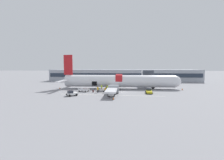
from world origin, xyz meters
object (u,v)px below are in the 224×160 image
Objects in this scene: ground_crew_loader_a at (107,88)px; baggage_tug_rear at (72,93)px; baggage_tug_lead at (149,91)px; ground_crew_supervisor at (98,89)px; ground_crew_helper at (105,90)px; baggage_tug_mid at (111,93)px; suitcase_on_tarmac_upright at (93,91)px; ground_crew_loader_b at (102,87)px; baggage_cart_loading at (101,90)px; airplane at (118,81)px; baggage_cart_queued at (84,90)px; ground_crew_driver at (112,88)px.

baggage_tug_rear is at bearing -131.14° from ground_crew_loader_a.
baggage_tug_lead is 14.43m from ground_crew_supervisor.
ground_crew_helper is at bearing -90.08° from ground_crew_loader_a.
ground_crew_supervisor reaches higher than baggage_tug_mid.
ground_crew_supervisor is 1.84m from suitcase_on_tarmac_upright.
suitcase_on_tarmac_upright is at bearing -113.18° from ground_crew_loader_b.
suitcase_on_tarmac_upright is (-15.96, 0.38, -0.27)m from baggage_tug_lead.
baggage_cart_loading reaches higher than suitcase_on_tarmac_upright.
ground_crew_supervisor is (-5.26, -8.79, -1.59)m from airplane.
suitcase_on_tarmac_upright is (-3.75, 0.97, -0.52)m from ground_crew_helper.
baggage_cart_loading is at bearing 9.54° from baggage_cart_queued.
baggage_tug_lead is at bearing 1.71° from ground_crew_supervisor.
suitcase_on_tarmac_upright is (-5.07, -4.21, -0.48)m from ground_crew_driver.
ground_crew_driver reaches higher than baggage_tug_lead.
ground_crew_loader_a is at bearing 48.73° from baggage_cart_loading.
baggage_tug_mid is 1.60× the size of ground_crew_loader_b.
airplane reaches higher than baggage_tug_rear.
baggage_cart_queued is at bearing -170.46° from baggage_cart_loading.
baggage_cart_loading is (-3.72, 6.96, -0.21)m from baggage_tug_mid.
suitcase_on_tarmac_upright is (2.97, -0.87, -0.11)m from baggage_cart_queued.
ground_crew_supervisor is at bearing -20.51° from baggage_cart_queued.
ground_crew_supervisor is (-4.29, 4.42, 0.30)m from baggage_tug_mid.
ground_crew_loader_b is at bearing 159.53° from ground_crew_loader_a.
ground_crew_driver is at bearing 94.57° from baggage_tug_mid.
ground_crew_supervisor is at bearing -125.14° from ground_crew_driver.
baggage_tug_rear is at bearing -133.62° from ground_crew_driver.
baggage_tug_lead is 21.03m from baggage_tug_rear.
airplane is 8.10m from baggage_cart_loading.
baggage_cart_queued is (-9.76, -7.11, -2.09)m from airplane.
baggage_cart_queued is at bearing 145.23° from baggage_tug_mid.
ground_crew_loader_b reaches higher than ground_crew_driver.
baggage_tug_rear is at bearing -121.87° from ground_crew_loader_b.
baggage_tug_mid is at bearing -154.41° from baggage_tug_lead.
ground_crew_supervisor reaches higher than suitcase_on_tarmac_upright.
airplane reaches higher than baggage_tug_mid.
baggage_tug_rear is 1.84× the size of ground_crew_helper.
baggage_tug_lead is at bearing 14.68° from baggage_tug_rear.
suitcase_on_tarmac_upright is at bearing -16.41° from baggage_cart_queued.
baggage_cart_loading is at bearing 171.36° from baggage_tug_lead.
ground_crew_helper is (-12.21, -0.59, 0.25)m from baggage_tug_lead.
ground_crew_driver is at bearing 24.79° from ground_crew_loader_a.
ground_crew_loader_a is 0.94× the size of ground_crew_supervisor.
baggage_tug_mid is at bearing -67.39° from ground_crew_loader_b.
baggage_cart_loading is at bearing 121.36° from ground_crew_helper.
ground_crew_helper reaches higher than baggage_cart_loading.
ground_crew_loader_b is at bearing 95.63° from baggage_cart_loading.
airplane is at bearing 71.19° from ground_crew_helper.
ground_crew_driver is at bearing -114.58° from airplane.
airplane is 10.37m from ground_crew_supervisor.
suitcase_on_tarmac_upright is (-3.75, -3.61, -0.55)m from ground_crew_loader_a.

